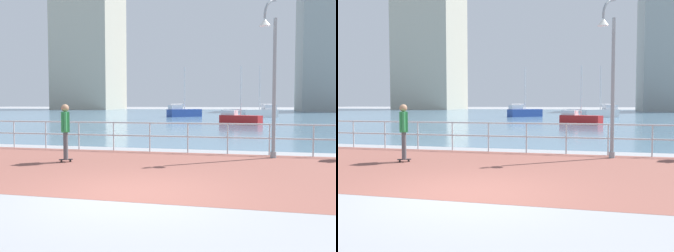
{
  "view_description": "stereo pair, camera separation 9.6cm",
  "coord_description": "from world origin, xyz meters",
  "views": [
    {
      "loc": [
        2.37,
        -6.94,
        1.77
      ],
      "look_at": [
        -0.14,
        3.74,
        1.1
      ],
      "focal_mm": 40.52,
      "sensor_mm": 36.0,
      "label": 1
    },
    {
      "loc": [
        2.46,
        -6.92,
        1.77
      ],
      "look_at": [
        -0.14,
        3.74,
        1.1
      ],
      "focal_mm": 40.52,
      "sensor_mm": 36.0,
      "label": 2
    }
  ],
  "objects": [
    {
      "name": "harbor_water",
      "position": [
        0.0,
        51.23,
        0.0
      ],
      "size": [
        180.0,
        88.0,
        0.0
      ],
      "primitive_type": "cube",
      "color": "slate",
      "rests_on": "ground"
    },
    {
      "name": "sailboat_ivory",
      "position": [
        -6.72,
        40.29,
        0.6
      ],
      "size": [
        4.21,
        4.07,
        6.29
      ],
      "color": "#284799",
      "rests_on": "ground"
    },
    {
      "name": "sailboat_teal",
      "position": [
        0.95,
        24.93,
        0.46
      ],
      "size": [
        3.58,
        2.33,
        4.84
      ],
      "color": "#B21E1E",
      "rests_on": "ground"
    },
    {
      "name": "waterfront_railing",
      "position": [
        0.0,
        6.23,
        0.74
      ],
      "size": [
        25.25,
        0.06,
        1.07
      ],
      "color": "#B2BCC1",
      "rests_on": "ground"
    },
    {
      "name": "ground",
      "position": [
        0.0,
        40.0,
        0.0
      ],
      "size": [
        220.0,
        220.0,
        0.0
      ],
      "primitive_type": "plane",
      "color": "gray"
    },
    {
      "name": "tower_concrete",
      "position": [
        16.95,
        78.25,
        12.8
      ],
      "size": [
        12.18,
        15.83,
        27.27
      ],
      "color": "#939993",
      "rests_on": "ground"
    },
    {
      "name": "tower_beige",
      "position": [
        -42.03,
        89.05,
        19.32
      ],
      "size": [
        15.6,
        15.66,
        40.31
      ],
      "color": "#B2AD99",
      "rests_on": "ground"
    },
    {
      "name": "sailboat_blue",
      "position": [
        2.83,
        40.83,
        0.6
      ],
      "size": [
        4.56,
        3.45,
        6.28
      ],
      "color": "white",
      "rests_on": "ground"
    },
    {
      "name": "skateboarder",
      "position": [
        -3.18,
        3.31,
        1.04
      ],
      "size": [
        0.4,
        0.52,
        1.73
      ],
      "color": "black",
      "rests_on": "ground"
    },
    {
      "name": "brick_paving",
      "position": [
        0.0,
        2.8,
        0.0
      ],
      "size": [
        28.0,
        6.85,
        0.01
      ],
      "primitive_type": "cube",
      "color": "brown",
      "rests_on": "ground"
    },
    {
      "name": "lamppost",
      "position": [
        2.8,
        5.5,
        2.79
      ],
      "size": [
        0.61,
        0.71,
        5.04
      ],
      "color": "gray",
      "rests_on": "ground"
    }
  ]
}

